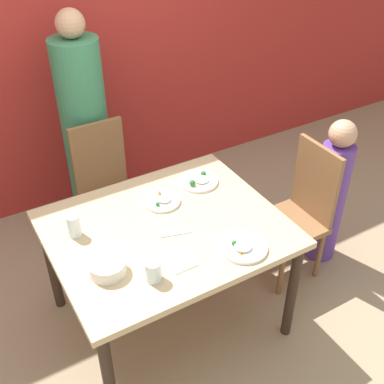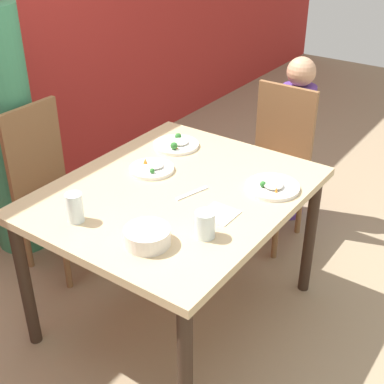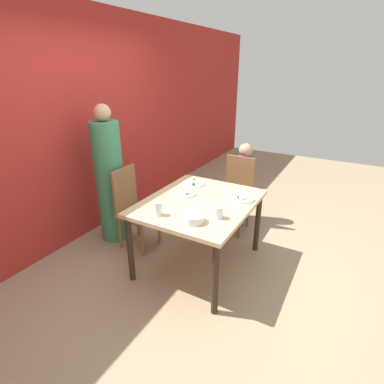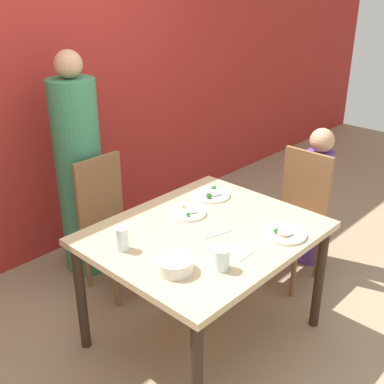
% 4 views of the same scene
% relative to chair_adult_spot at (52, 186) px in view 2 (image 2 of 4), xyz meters
% --- Properties ---
extents(ground_plane, '(10.00, 10.00, 0.00)m').
position_rel_chair_adult_spot_xyz_m(ground_plane, '(0.02, -0.87, -0.50)').
color(ground_plane, '#998466').
extents(dining_table, '(1.26, 1.05, 0.76)m').
position_rel_chair_adult_spot_xyz_m(dining_table, '(0.02, -0.87, 0.18)').
color(dining_table, tan).
rests_on(dining_table, ground_plane).
extents(chair_adult_spot, '(0.40, 0.40, 0.96)m').
position_rel_chair_adult_spot_xyz_m(chair_adult_spot, '(0.00, 0.00, 0.00)').
color(chair_adult_spot, brown).
rests_on(chair_adult_spot, ground_plane).
extents(chair_child_spot, '(0.40, 0.40, 0.96)m').
position_rel_chair_adult_spot_xyz_m(chair_child_spot, '(0.99, -0.89, 0.00)').
color(chair_child_spot, brown).
rests_on(chair_child_spot, ground_plane).
extents(person_adult, '(0.33, 0.33, 1.65)m').
position_rel_chair_adult_spot_xyz_m(person_adult, '(0.00, 0.33, 0.27)').
color(person_adult, '#387F56').
rests_on(person_adult, ground_plane).
extents(person_child, '(0.21, 0.21, 1.09)m').
position_rel_chair_adult_spot_xyz_m(person_child, '(1.26, -0.89, 0.02)').
color(person_child, '#5B3893').
rests_on(person_child, ground_plane).
extents(bowl_curry, '(0.18, 0.18, 0.07)m').
position_rel_chair_adult_spot_xyz_m(bowl_curry, '(-0.39, -1.04, 0.30)').
color(bowl_curry, silver).
rests_on(bowl_curry, dining_table).
extents(plate_rice_adult, '(0.22, 0.22, 0.05)m').
position_rel_chair_adult_spot_xyz_m(plate_rice_adult, '(0.10, -0.66, 0.27)').
color(plate_rice_adult, white).
rests_on(plate_rice_adult, dining_table).
extents(plate_rice_child, '(0.25, 0.25, 0.05)m').
position_rel_chair_adult_spot_xyz_m(plate_rice_child, '(0.28, -1.24, 0.27)').
color(plate_rice_child, white).
rests_on(plate_rice_child, dining_table).
extents(plate_noodles, '(0.25, 0.25, 0.06)m').
position_rel_chair_adult_spot_xyz_m(plate_noodles, '(0.39, -0.60, 0.27)').
color(plate_noodles, white).
rests_on(plate_noodles, dining_table).
extents(glass_water_tall, '(0.08, 0.08, 0.11)m').
position_rel_chair_adult_spot_xyz_m(glass_water_tall, '(-0.22, -1.19, 0.32)').
color(glass_water_tall, silver).
rests_on(glass_water_tall, dining_table).
extents(glass_water_short, '(0.07, 0.07, 0.13)m').
position_rel_chair_adult_spot_xyz_m(glass_water_short, '(-0.44, -0.69, 0.32)').
color(glass_water_short, silver).
rests_on(glass_water_short, dining_table).
extents(napkin_folded, '(0.14, 0.14, 0.01)m').
position_rel_chair_adult_spot_xyz_m(napkin_folded, '(-0.05, -1.15, 0.26)').
color(napkin_folded, white).
rests_on(napkin_folded, dining_table).
extents(fork_steel, '(0.18, 0.07, 0.01)m').
position_rel_chair_adult_spot_xyz_m(fork_steel, '(0.03, -0.96, 0.26)').
color(fork_steel, silver).
rests_on(fork_steel, dining_table).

